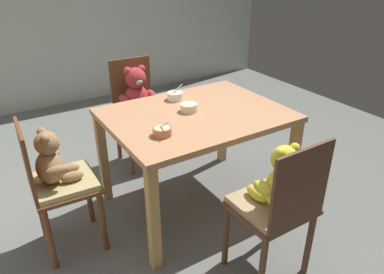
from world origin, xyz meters
TOP-DOWN VIEW (x-y plane):
  - ground_plane at (0.00, 0.00)m, footprint 5.20×5.20m
  - dining_table at (0.00, 0.00)m, footprint 1.15×0.88m
  - teddy_chair_near_left at (-0.92, 0.05)m, footprint 0.38×0.38m
  - teddy_chair_near_front at (-0.00, -0.79)m, footprint 0.41×0.37m
  - teddy_chair_far_center at (-0.07, 0.79)m, footprint 0.40×0.38m
  - porridge_bowl_cream_center at (-0.03, 0.04)m, footprint 0.11×0.11m
  - porridge_bowl_white_far_center at (0.00, 0.28)m, footprint 0.12×0.11m
  - porridge_bowl_terracotta_near_left at (-0.34, -0.18)m, footprint 0.11×0.12m

SIDE VIEW (x-z plane):
  - ground_plane at x=0.00m, z-range -0.04..0.00m
  - teddy_chair_near_left at x=-0.92m, z-range 0.10..0.95m
  - teddy_chair_near_front at x=0.00m, z-range 0.11..0.98m
  - teddy_chair_far_center at x=-0.07m, z-range 0.13..1.01m
  - dining_table at x=0.00m, z-range 0.27..0.99m
  - porridge_bowl_terracotta_near_left at x=-0.34m, z-range 0.69..0.80m
  - porridge_bowl_cream_center at x=-0.03m, z-range 0.72..0.77m
  - porridge_bowl_white_far_center at x=0.00m, z-range 0.69..0.80m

